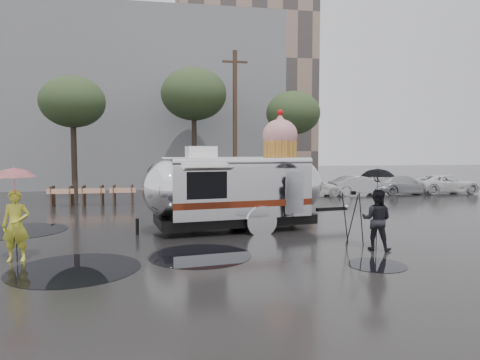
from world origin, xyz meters
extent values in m
plane|color=black|center=(0.00, 0.00, 0.00)|extent=(120.00, 120.00, 0.00)
cylinder|color=black|center=(-4.09, -2.35, 0.01)|extent=(3.03, 3.03, 0.01)
cylinder|color=black|center=(-1.08, -1.58, 0.01)|extent=(2.72, 2.72, 0.01)
cylinder|color=black|center=(3.06, -3.29, 0.01)|extent=(1.41, 1.41, 0.01)
cylinder|color=black|center=(-6.95, 3.03, 0.01)|extent=(3.17, 3.17, 0.01)
cube|color=slate|center=(-4.00, 24.00, 6.50)|extent=(22.00, 12.00, 13.00)
cylinder|color=#473323|center=(2.50, 14.00, 4.50)|extent=(0.28, 0.28, 9.00)
cube|color=#473323|center=(2.50, 14.00, 8.30)|extent=(1.60, 0.12, 0.12)
cylinder|color=#382D26|center=(-7.00, 13.00, 2.93)|extent=(0.32, 0.32, 5.85)
ellipsoid|color=#273A1D|center=(-7.00, 13.00, 5.52)|extent=(3.64, 3.64, 2.86)
cylinder|color=#382D26|center=(0.00, 15.00, 3.38)|extent=(0.32, 0.32, 6.75)
ellipsoid|color=#273A1D|center=(0.00, 15.00, 6.38)|extent=(4.20, 4.20, 3.30)
cylinder|color=#382D26|center=(6.00, 13.00, 2.70)|extent=(0.32, 0.32, 5.40)
ellipsoid|color=#273A1D|center=(6.00, 13.00, 5.10)|extent=(3.36, 3.36, 2.64)
cube|color=#473323|center=(-7.50, 10.00, 0.50)|extent=(0.08, 0.80, 1.00)
cube|color=#473323|center=(-6.60, 10.00, 0.50)|extent=(0.08, 0.80, 1.00)
cube|color=#E5590C|center=(-7.05, 9.62, 0.75)|extent=(1.30, 0.04, 0.25)
cube|color=#473323|center=(-6.00, 10.00, 0.50)|extent=(0.08, 0.80, 1.00)
cube|color=#473323|center=(-5.10, 10.00, 0.50)|extent=(0.08, 0.80, 1.00)
cube|color=#E5590C|center=(-5.55, 9.62, 0.75)|extent=(1.30, 0.04, 0.25)
cube|color=#473323|center=(-4.50, 10.00, 0.50)|extent=(0.08, 0.80, 1.00)
cube|color=#473323|center=(-3.60, 10.00, 0.50)|extent=(0.08, 0.80, 1.00)
cube|color=#E5590C|center=(-4.05, 9.62, 0.75)|extent=(1.30, 0.04, 0.25)
imported|color=silver|center=(7.00, 12.00, 0.70)|extent=(4.00, 1.80, 1.40)
imported|color=#B2B2B7|center=(10.00, 12.00, 0.70)|extent=(4.00, 1.80, 1.40)
imported|color=#B2B2B7|center=(13.00, 12.00, 0.72)|extent=(4.20, 1.80, 1.44)
imported|color=silver|center=(16.00, 12.00, 0.75)|extent=(4.40, 1.90, 1.50)
cube|color=silver|center=(0.45, 2.06, 1.52)|extent=(5.09, 3.15, 1.96)
ellipsoid|color=silver|center=(2.82, 2.40, 1.52)|extent=(1.97, 2.70, 1.96)
ellipsoid|color=silver|center=(-1.91, 1.72, 1.52)|extent=(1.97, 2.70, 1.96)
cube|color=black|center=(0.45, 2.06, 0.38)|extent=(5.69, 2.92, 0.33)
cylinder|color=black|center=(1.15, 1.03, 0.38)|extent=(0.79, 0.34, 0.76)
cylinder|color=black|center=(0.83, 3.25, 0.38)|extent=(0.79, 0.34, 0.76)
cylinder|color=silver|center=(1.17, 0.88, 0.43)|extent=(1.05, 0.26, 1.04)
cube|color=black|center=(4.33, 2.62, 0.54)|extent=(1.31, 0.31, 0.13)
sphere|color=silver|center=(4.97, 2.71, 0.60)|extent=(0.20, 0.20, 0.17)
cylinder|color=black|center=(-2.88, 1.59, 0.27)|extent=(0.12, 0.12, 0.54)
cube|color=#54190A|center=(0.63, 0.83, 1.03)|extent=(4.74, 0.71, 0.22)
cube|color=#54190A|center=(0.28, 3.29, 1.03)|extent=(4.74, 0.71, 0.22)
cube|color=black|center=(-0.66, 0.63, 1.68)|extent=(1.29, 0.21, 0.87)
cube|color=#B3B0A7|center=(-0.62, 0.37, 2.23)|extent=(1.58, 0.75, 0.16)
cube|color=silver|center=(2.35, 1.06, 1.36)|extent=(0.65, 0.12, 1.41)
cube|color=white|center=(-0.73, 1.89, 2.72)|extent=(1.07, 0.84, 0.41)
cylinder|color=#C58638|center=(2.17, 2.31, 2.82)|extent=(1.28, 1.28, 0.65)
ellipsoid|color=#D09091|center=(2.17, 2.31, 3.35)|extent=(1.43, 1.43, 1.13)
cone|color=#D09091|center=(2.17, 2.31, 3.91)|extent=(0.61, 0.61, 0.43)
sphere|color=red|center=(2.17, 2.31, 4.15)|extent=(0.25, 0.25, 0.22)
imported|color=gold|center=(-5.68, -1.30, 0.90)|extent=(0.67, 0.46, 1.80)
imported|color=pink|center=(-5.68, -1.30, 1.97)|extent=(1.23, 1.23, 0.84)
cylinder|color=black|center=(-5.68, -1.30, 0.83)|extent=(0.02, 0.02, 1.65)
imported|color=black|center=(3.84, -1.78, 0.85)|extent=(0.93, 0.84, 1.70)
imported|color=black|center=(3.84, -1.78, 1.93)|extent=(1.12, 1.12, 0.76)
cylinder|color=black|center=(3.84, -1.78, 0.83)|extent=(0.02, 0.02, 1.65)
cylinder|color=black|center=(3.76, -1.00, 0.76)|extent=(0.03, 0.35, 1.53)
cylinder|color=black|center=(3.35, -0.77, 0.76)|extent=(0.31, 0.20, 1.53)
cylinder|color=black|center=(3.36, -1.24, 0.76)|extent=(0.31, 0.19, 1.53)
cube|color=black|center=(3.49, -1.01, 1.53)|extent=(0.13, 0.11, 0.11)
camera|label=1|loc=(-2.04, -12.74, 2.79)|focal=32.00mm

